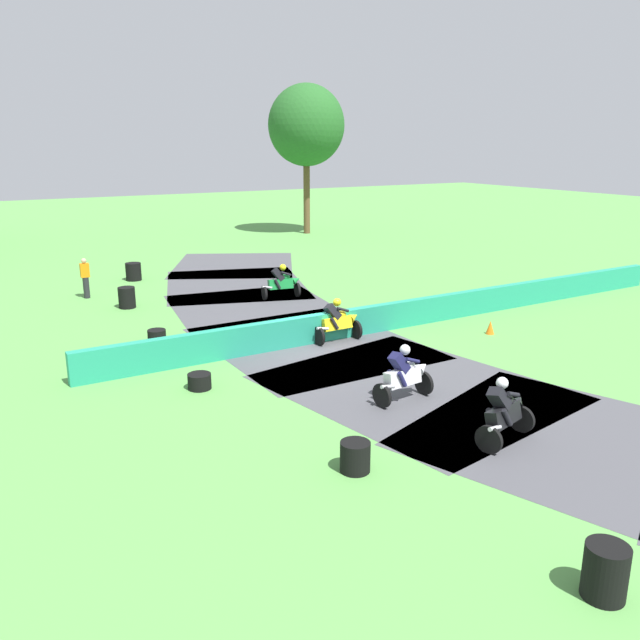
{
  "coord_description": "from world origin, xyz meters",
  "views": [
    {
      "loc": [
        -9.43,
        -17.13,
        6.16
      ],
      "look_at": [
        0.02,
        -0.61,
        0.9
      ],
      "focal_mm": 36.49,
      "sensor_mm": 36.0,
      "label": 1
    }
  ],
  "objects": [
    {
      "name": "ground_plane",
      "position": [
        0.0,
        0.0,
        0.0
      ],
      "size": [
        120.0,
        120.0,
        0.0
      ],
      "primitive_type": "plane",
      "color": "#569947"
    },
    {
      "name": "track_asphalt",
      "position": [
        1.51,
        0.03,
        0.0
      ],
      "size": [
        11.05,
        36.19,
        0.01
      ],
      "color": "#47474C",
      "rests_on": "ground"
    },
    {
      "name": "safety_barrier",
      "position": [
        4.74,
        0.09,
        0.45
      ],
      "size": [
        23.94,
        0.76,
        0.9
      ],
      "primitive_type": "cube",
      "rotation": [
        0.0,
        0.0,
        -1.55
      ],
      "color": "#239375",
      "rests_on": "ground"
    },
    {
      "name": "motorcycle_lead_green",
      "position": [
        1.98,
        5.87,
        0.66
      ],
      "size": [
        1.71,
        0.91,
        1.43
      ],
      "color": "black",
      "rests_on": "ground"
    },
    {
      "name": "motorcycle_chase_yellow",
      "position": [
        0.93,
        -0.19,
        0.64
      ],
      "size": [
        1.68,
        0.84,
        1.43
      ],
      "color": "black",
      "rests_on": "ground"
    },
    {
      "name": "motorcycle_trailing_white",
      "position": [
        -0.22,
        -5.19,
        0.66
      ],
      "size": [
        1.68,
        0.84,
        1.42
      ],
      "color": "black",
      "rests_on": "ground"
    },
    {
      "name": "motorcycle_fourth_black",
      "position": [
        0.27,
        -8.04,
        0.65
      ],
      "size": [
        1.68,
        1.12,
        1.43
      ],
      "color": "black",
      "rests_on": "ground"
    },
    {
      "name": "tire_stack_near",
      "position": [
        -2.35,
        12.39,
        0.4
      ],
      "size": [
        0.7,
        0.7,
        0.8
      ],
      "color": "black",
      "rests_on": "ground"
    },
    {
      "name": "tire_stack_mid_a",
      "position": [
        -3.87,
        7.41,
        0.4
      ],
      "size": [
        0.63,
        0.63,
        0.8
      ],
      "color": "black",
      "rests_on": "ground"
    },
    {
      "name": "tire_stack_mid_b",
      "position": [
        -4.14,
        2.51,
        0.2
      ],
      "size": [
        0.57,
        0.57,
        0.4
      ],
      "color": "black",
      "rests_on": "ground"
    },
    {
      "name": "tire_stack_far",
      "position": [
        -4.34,
        -2.0,
        0.2
      ],
      "size": [
        0.6,
        0.6,
        0.4
      ],
      "color": "black",
      "rests_on": "ground"
    },
    {
      "name": "tire_stack_extra_a",
      "position": [
        -3.22,
        -7.63,
        0.3
      ],
      "size": [
        0.59,
        0.59,
        0.6
      ],
      "color": "black",
      "rests_on": "ground"
    },
    {
      "name": "tire_stack_extra_b",
      "position": [
        -2.15,
        -12.37,
        0.4
      ],
      "size": [
        0.61,
        0.61,
        0.8
      ],
      "color": "black",
      "rests_on": "ground"
    },
    {
      "name": "track_marshal",
      "position": [
        -4.89,
        9.84,
        0.82
      ],
      "size": [
        0.34,
        0.24,
        1.63
      ],
      "color": "#232328",
      "rests_on": "ground"
    },
    {
      "name": "traffic_cone",
      "position": [
        5.66,
        -2.07,
        0.22
      ],
      "size": [
        0.28,
        0.28,
        0.44
      ],
      "primitive_type": "cone",
      "color": "orange",
      "rests_on": "ground"
    },
    {
      "name": "tree_far_left",
      "position": [
        12.06,
        22.23,
        7.12
      ],
      "size": [
        5.07,
        5.07,
        9.82
      ],
      "color": "brown",
      "rests_on": "ground"
    }
  ]
}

